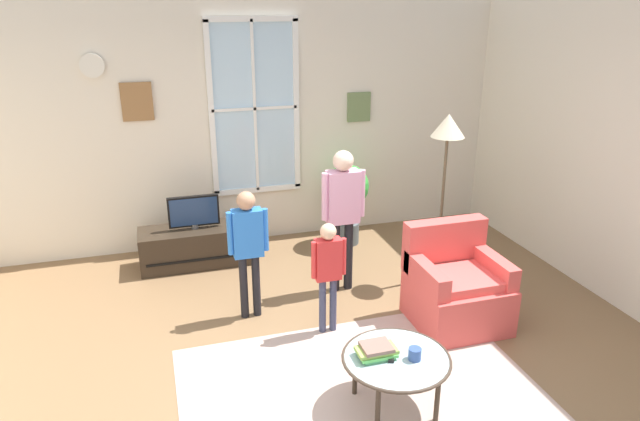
% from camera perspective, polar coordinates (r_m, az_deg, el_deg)
% --- Properties ---
extents(ground_plane, '(6.54, 6.39, 0.02)m').
position_cam_1_polar(ground_plane, '(4.48, 0.17, -17.03)').
color(ground_plane, brown).
extents(back_wall, '(5.94, 0.17, 2.73)m').
position_cam_1_polar(back_wall, '(6.58, -7.40, 8.49)').
color(back_wall, beige).
rests_on(back_wall, ground_plane).
extents(area_rug, '(2.60, 1.90, 0.01)m').
position_cam_1_polar(area_rug, '(4.40, 4.19, -17.73)').
color(area_rug, tan).
rests_on(area_rug, ground_plane).
extents(tv_stand, '(1.19, 0.47, 0.41)m').
position_cam_1_polar(tv_stand, '(6.32, -12.22, -3.47)').
color(tv_stand, '#2D2319').
rests_on(tv_stand, ground_plane).
extents(television, '(0.53, 0.08, 0.36)m').
position_cam_1_polar(television, '(6.17, -12.49, -0.10)').
color(television, '#4C4C4C').
rests_on(television, tv_stand).
extents(armchair, '(0.76, 0.74, 0.87)m').
position_cam_1_polar(armchair, '(5.20, 13.37, -7.53)').
color(armchair, '#D14C47').
rests_on(armchair, ground_plane).
extents(coffee_table, '(0.75, 0.75, 0.42)m').
position_cam_1_polar(coffee_table, '(4.08, 7.60, -14.61)').
color(coffee_table, '#99B2B7').
rests_on(coffee_table, ground_plane).
extents(book_stack, '(0.28, 0.18, 0.09)m').
position_cam_1_polar(book_stack, '(4.03, 5.64, -13.75)').
color(book_stack, '#4B9C61').
rests_on(book_stack, coffee_table).
extents(cup, '(0.09, 0.09, 0.09)m').
position_cam_1_polar(cup, '(4.04, 9.43, -13.93)').
color(cup, '#334C8C').
rests_on(cup, coffee_table).
extents(remote_near_books, '(0.08, 0.15, 0.02)m').
position_cam_1_polar(remote_near_books, '(4.14, 6.92, -13.39)').
color(remote_near_books, black).
rests_on(remote_near_books, coffee_table).
extents(remote_near_cup, '(0.08, 0.15, 0.02)m').
position_cam_1_polar(remote_near_cup, '(4.05, 7.04, -14.18)').
color(remote_near_cup, black).
rests_on(remote_near_cup, coffee_table).
extents(person_pink_shirt, '(0.43, 0.19, 1.41)m').
position_cam_1_polar(person_pink_shirt, '(5.39, 2.27, 0.55)').
color(person_pink_shirt, black).
rests_on(person_pink_shirt, ground_plane).
extents(person_red_shirt, '(0.30, 0.14, 1.00)m').
position_cam_1_polar(person_red_shirt, '(4.78, 0.81, -5.51)').
color(person_red_shirt, '#333851').
rests_on(person_red_shirt, ground_plane).
extents(person_blue_shirt, '(0.36, 0.16, 1.19)m').
position_cam_1_polar(person_blue_shirt, '(5.00, -7.21, -2.97)').
color(person_blue_shirt, black).
rests_on(person_blue_shirt, ground_plane).
extents(potted_plant_by_window, '(0.50, 0.50, 0.95)m').
position_cam_1_polar(potted_plant_by_window, '(6.56, 2.72, 1.73)').
color(potted_plant_by_window, '#4C565B').
rests_on(potted_plant_by_window, ground_plane).
extents(floor_lamp, '(0.32, 0.32, 1.70)m').
position_cam_1_polar(floor_lamp, '(5.59, 12.54, 6.60)').
color(floor_lamp, black).
rests_on(floor_lamp, ground_plane).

